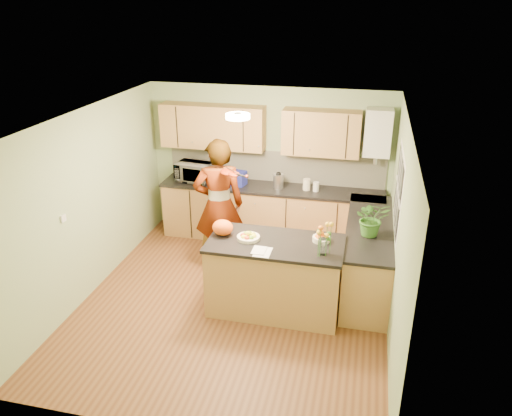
# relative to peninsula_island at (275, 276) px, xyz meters

# --- Properties ---
(floor) EXTENTS (4.50, 4.50, 0.00)m
(floor) POSITION_rel_peninsula_island_xyz_m (-0.55, 0.02, -0.49)
(floor) COLOR #5B321A
(floor) RESTS_ON ground
(ceiling) EXTENTS (4.00, 4.50, 0.02)m
(ceiling) POSITION_rel_peninsula_island_xyz_m (-0.55, 0.02, 2.01)
(ceiling) COLOR silver
(ceiling) RESTS_ON wall_back
(wall_back) EXTENTS (4.00, 0.02, 2.50)m
(wall_back) POSITION_rel_peninsula_island_xyz_m (-0.55, 2.27, 0.76)
(wall_back) COLOR #97AF7D
(wall_back) RESTS_ON floor
(wall_front) EXTENTS (4.00, 0.02, 2.50)m
(wall_front) POSITION_rel_peninsula_island_xyz_m (-0.55, -2.23, 0.76)
(wall_front) COLOR #97AF7D
(wall_front) RESTS_ON floor
(wall_left) EXTENTS (0.02, 4.50, 2.50)m
(wall_left) POSITION_rel_peninsula_island_xyz_m (-2.55, 0.02, 0.76)
(wall_left) COLOR #97AF7D
(wall_left) RESTS_ON floor
(wall_right) EXTENTS (0.02, 4.50, 2.50)m
(wall_right) POSITION_rel_peninsula_island_xyz_m (1.45, 0.02, 0.76)
(wall_right) COLOR #97AF7D
(wall_right) RESTS_ON floor
(back_counter) EXTENTS (3.64, 0.62, 0.94)m
(back_counter) POSITION_rel_peninsula_island_xyz_m (-0.45, 1.97, -0.02)
(back_counter) COLOR #A57842
(back_counter) RESTS_ON floor
(right_counter) EXTENTS (0.62, 2.24, 0.94)m
(right_counter) POSITION_rel_peninsula_island_xyz_m (1.15, 0.87, -0.02)
(right_counter) COLOR #A57842
(right_counter) RESTS_ON floor
(splashback) EXTENTS (3.60, 0.02, 0.52)m
(splashback) POSITION_rel_peninsula_island_xyz_m (-0.45, 2.25, 0.71)
(splashback) COLOR beige
(splashback) RESTS_ON back_counter
(upper_cabinets) EXTENTS (3.20, 0.34, 0.70)m
(upper_cabinets) POSITION_rel_peninsula_island_xyz_m (-0.73, 2.10, 1.36)
(upper_cabinets) COLOR #A57842
(upper_cabinets) RESTS_ON wall_back
(boiler) EXTENTS (0.40, 0.30, 0.86)m
(boiler) POSITION_rel_peninsula_island_xyz_m (1.15, 2.11, 1.41)
(boiler) COLOR white
(boiler) RESTS_ON wall_back
(window_right) EXTENTS (0.01, 1.30, 1.05)m
(window_right) POSITION_rel_peninsula_island_xyz_m (1.44, 0.62, 1.06)
(window_right) COLOR white
(window_right) RESTS_ON wall_right
(light_switch) EXTENTS (0.02, 0.09, 0.09)m
(light_switch) POSITION_rel_peninsula_island_xyz_m (-2.54, -0.58, 0.81)
(light_switch) COLOR white
(light_switch) RESTS_ON wall_left
(ceiling_lamp) EXTENTS (0.30, 0.30, 0.07)m
(ceiling_lamp) POSITION_rel_peninsula_island_xyz_m (-0.55, 0.32, 1.97)
(ceiling_lamp) COLOR #FFEABF
(ceiling_lamp) RESTS_ON ceiling
(peninsula_island) EXTENTS (1.70, 0.87, 0.98)m
(peninsula_island) POSITION_rel_peninsula_island_xyz_m (0.00, 0.00, 0.00)
(peninsula_island) COLOR #A57842
(peninsula_island) RESTS_ON floor
(fruit_dish) EXTENTS (0.29, 0.29, 0.10)m
(fruit_dish) POSITION_rel_peninsula_island_xyz_m (-0.35, 0.00, 0.53)
(fruit_dish) COLOR #F5E5C4
(fruit_dish) RESTS_ON peninsula_island
(orange_bowl) EXTENTS (0.22, 0.22, 0.13)m
(orange_bowl) POSITION_rel_peninsula_island_xyz_m (0.55, 0.15, 0.54)
(orange_bowl) COLOR #F5E5C4
(orange_bowl) RESTS_ON peninsula_island
(flower_vase) EXTENTS (0.24, 0.24, 0.44)m
(flower_vase) POSITION_rel_peninsula_island_xyz_m (0.60, -0.18, 0.78)
(flower_vase) COLOR silver
(flower_vase) RESTS_ON peninsula_island
(orange_bag) EXTENTS (0.30, 0.26, 0.20)m
(orange_bag) POSITION_rel_peninsula_island_xyz_m (-0.70, 0.05, 0.59)
(orange_bag) COLOR #F95B14
(orange_bag) RESTS_ON peninsula_island
(papers) EXTENTS (0.20, 0.27, 0.01)m
(papers) POSITION_rel_peninsula_island_xyz_m (-0.10, -0.30, 0.49)
(papers) COLOR white
(papers) RESTS_ON peninsula_island
(violinist) EXTENTS (0.85, 0.71, 2.00)m
(violinist) POSITION_rel_peninsula_island_xyz_m (-1.01, 0.91, 0.51)
(violinist) COLOR #EBB98F
(violinist) RESTS_ON floor
(violin) EXTENTS (0.59, 0.51, 0.15)m
(violin) POSITION_rel_peninsula_island_xyz_m (-0.81, 0.69, 1.11)
(violin) COLOR #501A05
(violin) RESTS_ON violinist
(microwave) EXTENTS (0.62, 0.46, 0.31)m
(microwave) POSITION_rel_peninsula_island_xyz_m (-1.76, 1.96, 0.61)
(microwave) COLOR white
(microwave) RESTS_ON back_counter
(blue_box) EXTENTS (0.32, 0.26, 0.23)m
(blue_box) POSITION_rel_peninsula_island_xyz_m (-1.02, 1.95, 0.57)
(blue_box) COLOR navy
(blue_box) RESTS_ON back_counter
(kettle) EXTENTS (0.17, 0.17, 0.32)m
(kettle) POSITION_rel_peninsula_island_xyz_m (-0.33, 1.95, 0.58)
(kettle) COLOR silver
(kettle) RESTS_ON back_counter
(jar_cream) EXTENTS (0.13, 0.13, 0.18)m
(jar_cream) POSITION_rel_peninsula_island_xyz_m (0.12, 1.97, 0.54)
(jar_cream) COLOR #F5E5C4
(jar_cream) RESTS_ON back_counter
(jar_white) EXTENTS (0.13, 0.13, 0.15)m
(jar_white) POSITION_rel_peninsula_island_xyz_m (0.28, 1.95, 0.53)
(jar_white) COLOR white
(jar_white) RESTS_ON back_counter
(potted_plant) EXTENTS (0.50, 0.45, 0.48)m
(potted_plant) POSITION_rel_peninsula_island_xyz_m (1.15, 0.54, 0.69)
(potted_plant) COLOR #387025
(potted_plant) RESTS_ON right_counter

